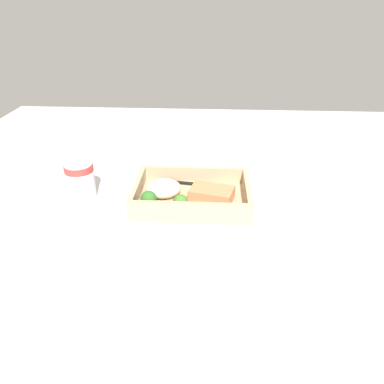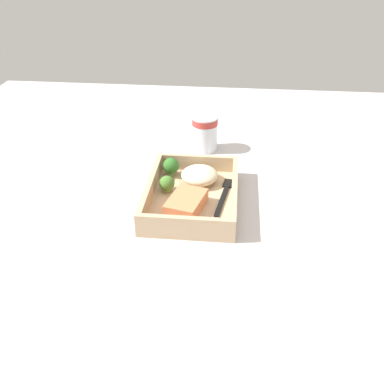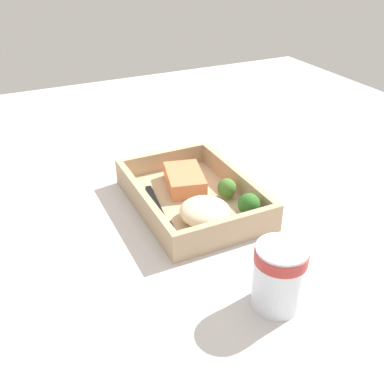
% 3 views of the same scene
% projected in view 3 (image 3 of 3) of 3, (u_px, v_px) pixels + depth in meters
% --- Properties ---
extents(ground_plane, '(1.60, 1.60, 0.02)m').
position_uv_depth(ground_plane, '(192.00, 209.00, 0.82)').
color(ground_plane, beige).
extents(takeout_tray, '(0.27, 0.19, 0.01)m').
position_uv_depth(takeout_tray, '(192.00, 202.00, 0.81)').
color(takeout_tray, tan).
rests_on(takeout_tray, ground_plane).
extents(tray_rim, '(0.27, 0.19, 0.04)m').
position_uv_depth(tray_rim, '(192.00, 190.00, 0.80)').
color(tray_rim, tan).
rests_on(tray_rim, takeout_tray).
extents(salmon_fillet, '(0.11, 0.09, 0.03)m').
position_uv_depth(salmon_fillet, '(185.00, 179.00, 0.84)').
color(salmon_fillet, '#E47F51').
rests_on(salmon_fillet, takeout_tray).
extents(mashed_potatoes, '(0.09, 0.08, 0.04)m').
position_uv_depth(mashed_potatoes, '(205.00, 211.00, 0.74)').
color(mashed_potatoes, beige).
rests_on(mashed_potatoes, takeout_tray).
extents(broccoli_floret_1, '(0.04, 0.04, 0.05)m').
position_uv_depth(broccoli_floret_1, '(249.00, 205.00, 0.74)').
color(broccoli_floret_1, '#7A9953').
rests_on(broccoli_floret_1, takeout_tray).
extents(broccoli_floret_2, '(0.03, 0.03, 0.04)m').
position_uv_depth(broccoli_floret_2, '(227.00, 188.00, 0.80)').
color(broccoli_floret_2, '#8AAD59').
rests_on(broccoli_floret_2, takeout_tray).
extents(fork, '(0.16, 0.04, 0.00)m').
position_uv_depth(fork, '(160.00, 212.00, 0.77)').
color(fork, black).
rests_on(fork, takeout_tray).
extents(paper_cup, '(0.07, 0.07, 0.09)m').
position_uv_depth(paper_cup, '(279.00, 273.00, 0.57)').
color(paper_cup, white).
rests_on(paper_cup, ground_plane).
extents(receipt_slip, '(0.11, 0.14, 0.00)m').
position_uv_depth(receipt_slip, '(289.00, 171.00, 0.92)').
color(receipt_slip, white).
rests_on(receipt_slip, ground_plane).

